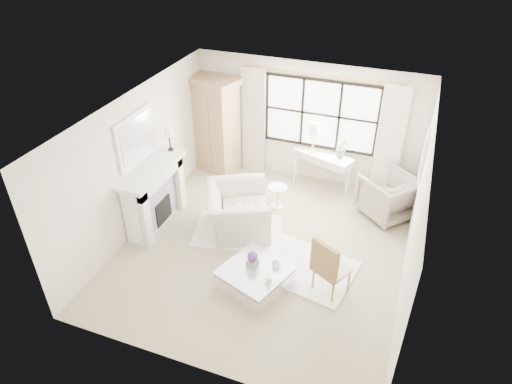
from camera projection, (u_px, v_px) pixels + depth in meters
floor at (264, 247)px, 8.53m from camera, size 5.50×5.50×0.00m
ceiling at (265, 114)px, 7.04m from camera, size 5.50×5.50×0.00m
wall_back at (306, 123)px, 9.93m from camera, size 5.00×0.00×5.00m
wall_front at (190, 300)px, 5.64m from camera, size 5.00×0.00×5.00m
wall_left at (138, 161)px, 8.51m from camera, size 0.00×5.50×5.50m
wall_right at (416, 217)px, 7.06m from camera, size 0.00×5.50×5.50m
window_pane at (321, 114)px, 9.69m from camera, size 2.40×0.02×1.50m
window_frame at (320, 115)px, 9.69m from camera, size 2.50×0.04×1.50m
curtain_rod at (323, 75)px, 9.16m from camera, size 3.30×0.04×0.04m
curtain_left at (253, 121)px, 10.27m from camera, size 0.55×0.10×2.47m
curtain_right at (389, 143)px, 9.40m from camera, size 0.55×0.10×2.47m
fireplace at (154, 195)px, 8.84m from camera, size 0.58×1.66×1.26m
mirror_frame at (136, 138)px, 8.24m from camera, size 0.05×1.15×0.95m
mirror_glass at (137, 138)px, 8.23m from camera, size 0.02×1.00×0.80m
art_frame at (424, 156)px, 8.29m from camera, size 0.04×0.62×0.82m
art_canvas at (422, 156)px, 8.29m from camera, size 0.01×0.52×0.72m
mantel_lamp at (169, 132)px, 8.86m from camera, size 0.22×0.22×0.51m
armoire at (215, 124)px, 10.36m from camera, size 1.28×1.00×2.24m
console_table at (322, 170)px, 10.11m from camera, size 1.38×0.85×0.80m
console_lamp at (314, 129)px, 9.66m from camera, size 0.28×0.28×0.69m
orchid_plant at (342, 148)px, 9.65m from camera, size 0.33×0.32×0.46m
side_table at (278, 194)px, 9.44m from camera, size 0.40×0.40×0.51m
rug_left at (238, 231)px, 8.92m from camera, size 1.91×1.55×0.03m
rug_right at (304, 268)px, 8.05m from camera, size 1.91×1.56×0.03m
club_armchair at (238, 211)px, 8.78m from camera, size 1.61×1.69×0.86m
wingback_chair at (388, 196)px, 9.17m from camera, size 1.37×1.37×0.89m
french_chair at (330, 277)px, 7.44m from camera, size 0.65×0.65×1.08m
coffee_table at (255, 278)px, 7.60m from camera, size 1.28×1.28×0.38m
planter_box at (253, 263)px, 7.53m from camera, size 0.19×0.19×0.12m
planter_flowers at (252, 256)px, 7.45m from camera, size 0.17×0.17×0.17m
pillar_candle at (269, 279)px, 7.21m from camera, size 0.10×0.10×0.12m
coffee_vase at (276, 263)px, 7.51m from camera, size 0.15×0.15×0.15m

